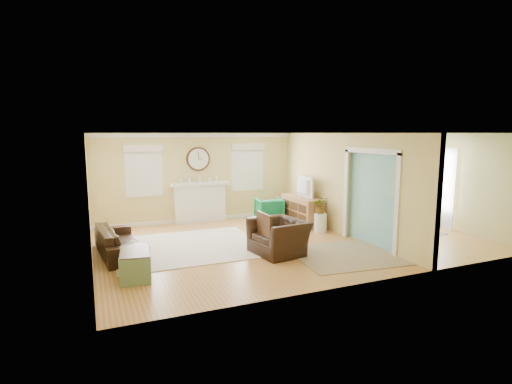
# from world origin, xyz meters

# --- Properties ---
(floor) EXTENTS (9.00, 9.00, 0.00)m
(floor) POSITION_xyz_m (0.00, 0.00, 0.00)
(floor) COLOR #AE6F2C
(floor) RESTS_ON ground
(wall_back) EXTENTS (9.00, 0.02, 2.60)m
(wall_back) POSITION_xyz_m (0.00, 3.00, 1.30)
(wall_back) COLOR #CEBA6E
(wall_back) RESTS_ON ground
(wall_front) EXTENTS (9.00, 0.02, 2.60)m
(wall_front) POSITION_xyz_m (0.00, -3.00, 1.30)
(wall_front) COLOR #CEBA6E
(wall_front) RESTS_ON ground
(wall_left) EXTENTS (0.02, 6.00, 2.60)m
(wall_left) POSITION_xyz_m (-4.50, 0.00, 1.30)
(wall_left) COLOR #CEBA6E
(wall_left) RESTS_ON ground
(wall_right) EXTENTS (0.02, 6.00, 2.60)m
(wall_right) POSITION_xyz_m (4.50, 0.00, 1.30)
(wall_right) COLOR #CEBA6E
(wall_right) RESTS_ON ground
(ceiling) EXTENTS (9.00, 6.00, 0.02)m
(ceiling) POSITION_xyz_m (0.00, 0.00, 2.60)
(ceiling) COLOR white
(ceiling) RESTS_ON wall_back
(partition) EXTENTS (0.17, 6.00, 2.60)m
(partition) POSITION_xyz_m (1.51, 0.28, 1.36)
(partition) COLOR #CEBA6E
(partition) RESTS_ON ground
(fireplace) EXTENTS (1.70, 0.30, 1.17)m
(fireplace) POSITION_xyz_m (-1.50, 2.88, 0.60)
(fireplace) COLOR white
(fireplace) RESTS_ON ground
(wall_clock) EXTENTS (0.70, 0.07, 0.70)m
(wall_clock) POSITION_xyz_m (-1.50, 2.97, 1.85)
(wall_clock) COLOR #442715
(wall_clock) RESTS_ON wall_back
(window_left) EXTENTS (1.05, 0.13, 1.42)m
(window_left) POSITION_xyz_m (-3.05, 2.95, 1.66)
(window_left) COLOR white
(window_left) RESTS_ON wall_back
(window_right) EXTENTS (1.05, 0.13, 1.42)m
(window_right) POSITION_xyz_m (0.05, 2.95, 1.66)
(window_right) COLOR white
(window_right) RESTS_ON wall_back
(french_doors) EXTENTS (0.06, 1.70, 2.20)m
(french_doors) POSITION_xyz_m (4.45, 0.00, 1.10)
(french_doors) COLOR white
(french_doors) RESTS_ON ground
(pendant) EXTENTS (0.30, 0.30, 0.55)m
(pendant) POSITION_xyz_m (3.00, 0.00, 2.20)
(pendant) COLOR gold
(pendant) RESTS_ON ceiling
(rug_cream) EXTENTS (3.30, 2.87, 0.02)m
(rug_cream) POSITION_xyz_m (-2.45, 0.41, 0.01)
(rug_cream) COLOR silver
(rug_cream) RESTS_ON floor
(rug_jute) EXTENTS (2.62, 2.23, 0.01)m
(rug_jute) POSITION_xyz_m (0.63, -1.55, 0.01)
(rug_jute) COLOR tan
(rug_jute) RESTS_ON floor
(rug_grey) EXTENTS (2.35, 2.94, 0.01)m
(rug_grey) POSITION_xyz_m (2.87, 0.38, 0.01)
(rug_grey) COLOR slate
(rug_grey) RESTS_ON floor
(sofa) EXTENTS (1.00, 2.12, 0.60)m
(sofa) POSITION_xyz_m (-3.94, 0.40, 0.30)
(sofa) COLOR black
(sofa) RESTS_ON floor
(eames_chair) EXTENTS (1.16, 1.28, 0.75)m
(eames_chair) POSITION_xyz_m (-0.76, -0.86, 0.37)
(eames_chair) COLOR black
(eames_chair) RESTS_ON floor
(green_chair) EXTENTS (0.82, 0.84, 0.68)m
(green_chair) POSITION_xyz_m (0.42, 2.19, 0.34)
(green_chair) COLOR #0E7C45
(green_chair) RESTS_ON floor
(trunk) EXTENTS (0.63, 0.92, 0.50)m
(trunk) POSITION_xyz_m (-3.79, -1.18, 0.25)
(trunk) COLOR gray
(trunk) RESTS_ON floor
(credenza) EXTENTS (0.54, 1.59, 0.80)m
(credenza) POSITION_xyz_m (1.12, 1.44, 0.40)
(credenza) COLOR #A97749
(credenza) RESTS_ON floor
(tv) EXTENTS (0.23, 1.02, 0.58)m
(tv) POSITION_xyz_m (1.10, 1.44, 1.09)
(tv) COLOR black
(tv) RESTS_ON credenza
(garden_stool) EXTENTS (0.34, 0.34, 0.50)m
(garden_stool) POSITION_xyz_m (1.12, 0.45, 0.25)
(garden_stool) COLOR white
(garden_stool) RESTS_ON floor
(potted_plant) EXTENTS (0.50, 0.47, 0.45)m
(potted_plant) POSITION_xyz_m (1.12, 0.45, 0.72)
(potted_plant) COLOR #337F33
(potted_plant) RESTS_ON garden_stool
(dining_table) EXTENTS (1.05, 1.85, 0.65)m
(dining_table) POSITION_xyz_m (2.87, 0.38, 0.32)
(dining_table) COLOR #442715
(dining_table) RESTS_ON floor
(dining_chair_n) EXTENTS (0.47, 0.47, 0.91)m
(dining_chair_n) POSITION_xyz_m (2.90, 1.55, 0.53)
(dining_chair_n) COLOR slate
(dining_chair_n) RESTS_ON floor
(dining_chair_s) EXTENTS (0.52, 0.52, 0.93)m
(dining_chair_s) POSITION_xyz_m (2.86, -0.81, 0.55)
(dining_chair_s) COLOR slate
(dining_chair_s) RESTS_ON floor
(dining_chair_w) EXTENTS (0.51, 0.51, 1.01)m
(dining_chair_w) POSITION_xyz_m (2.14, 0.29, 0.60)
(dining_chair_w) COLOR white
(dining_chair_w) RESTS_ON floor
(dining_chair_e) EXTENTS (0.52, 0.52, 0.97)m
(dining_chair_e) POSITION_xyz_m (3.58, 0.29, 0.57)
(dining_chair_e) COLOR slate
(dining_chair_e) RESTS_ON floor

